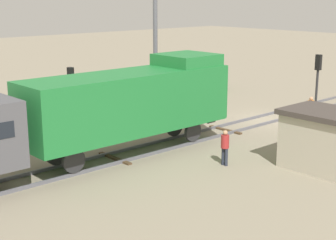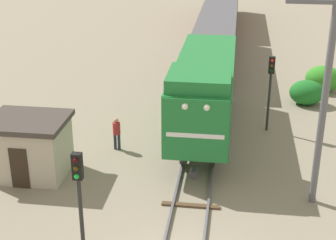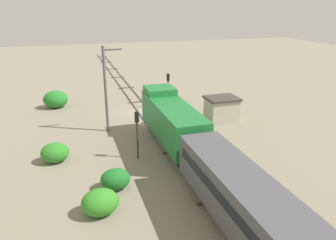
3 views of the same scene
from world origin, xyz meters
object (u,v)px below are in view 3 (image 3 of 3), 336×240
object	(u,v)px
passenger_car_leading	(248,203)
traffic_signal_near	(168,85)
traffic_signal_mid	(137,126)
worker_near_track	(160,100)
catenary_mast	(106,88)
locomotive	(171,119)
relay_hut	(222,109)
worker_by_signal	(205,124)

from	to	relation	value
passenger_car_leading	traffic_signal_near	bearing A→B (deg)	-97.40
traffic_signal_near	traffic_signal_mid	bearing A→B (deg)	62.43
traffic_signal_near	worker_near_track	distance (m)	2.34
worker_near_track	catenary_mast	size ratio (longest dim) A/B	0.20
traffic_signal_near	traffic_signal_mid	distance (m)	14.26
locomotive	relay_hut	bearing A→B (deg)	-145.79
traffic_signal_near	worker_near_track	world-z (taller)	traffic_signal_near
traffic_signal_mid	relay_hut	world-z (taller)	traffic_signal_mid
locomotive	traffic_signal_near	xyz separation A→B (m)	(-3.20, -11.29, 0.28)
worker_by_signal	catenary_mast	bearing A→B (deg)	-121.03
locomotive	relay_hut	size ratio (longest dim) A/B	3.31
worker_near_track	relay_hut	world-z (taller)	relay_hut
passenger_car_leading	catenary_mast	bearing A→B (deg)	-75.52
locomotive	worker_by_signal	xyz separation A→B (m)	(-4.20, -2.09, -1.78)
traffic_signal_mid	worker_by_signal	distance (m)	8.56
locomotive	traffic_signal_near	bearing A→B (deg)	-105.83
catenary_mast	worker_near_track	bearing A→B (deg)	-139.62
locomotive	worker_by_signal	size ratio (longest dim) A/B	6.82
traffic_signal_near	relay_hut	distance (m)	7.72
catenary_mast	passenger_car_leading	bearing A→B (deg)	104.48
passenger_car_leading	traffic_signal_mid	world-z (taller)	traffic_signal_mid
worker_near_track	traffic_signal_near	bearing A→B (deg)	112.57
traffic_signal_mid	catenary_mast	size ratio (longest dim) A/B	0.48
locomotive	passenger_car_leading	size ratio (longest dim) A/B	0.83
worker_near_track	passenger_car_leading	bearing A→B (deg)	60.88
traffic_signal_near	catenary_mast	xyz separation A→B (m)	(8.14, 5.48, 1.53)
passenger_car_leading	relay_hut	distance (m)	19.93
worker_by_signal	traffic_signal_near	bearing A→B (deg)	177.32
traffic_signal_near	worker_by_signal	bearing A→B (deg)	96.20
traffic_signal_near	worker_near_track	size ratio (longest dim) A/B	2.60
traffic_signal_mid	worker_near_track	xyz separation A→B (m)	(-5.80, -13.41, -1.90)
passenger_car_leading	worker_near_track	world-z (taller)	passenger_car_leading
locomotive	traffic_signal_mid	size ratio (longest dim) A/B	2.78
traffic_signal_near	traffic_signal_mid	size ratio (longest dim) A/B	1.06
traffic_signal_near	relay_hut	xyz separation A→B (m)	(-4.30, 6.19, -1.66)
traffic_signal_mid	worker_near_track	size ratio (longest dim) A/B	2.45
locomotive	catenary_mast	xyz separation A→B (m)	(4.94, -5.81, 1.81)
traffic_signal_near	worker_by_signal	distance (m)	9.48
traffic_signal_near	locomotive	bearing A→B (deg)	74.17
traffic_signal_near	worker_near_track	xyz separation A→B (m)	(0.80, -0.77, -2.06)
locomotive	worker_by_signal	world-z (taller)	locomotive
worker_by_signal	catenary_mast	size ratio (longest dim) A/B	0.20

